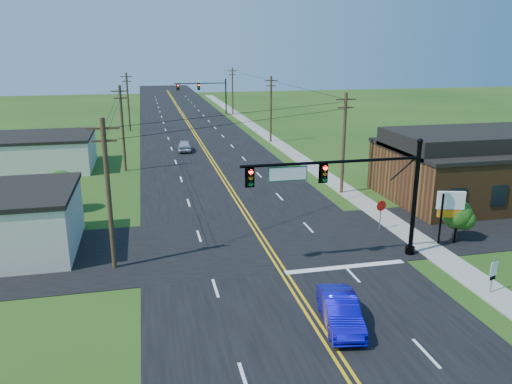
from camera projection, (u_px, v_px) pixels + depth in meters
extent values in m
plane|color=#1C3F12|center=(322.00, 340.00, 22.50)|extent=(260.00, 260.00, 0.00)
cube|color=black|center=(199.00, 142.00, 69.35)|extent=(16.00, 220.00, 0.04)
cube|color=black|center=(261.00, 242.00, 33.74)|extent=(70.00, 10.00, 0.04)
cube|color=gray|center=(292.00, 153.00, 62.18)|extent=(2.00, 160.00, 0.08)
cylinder|color=black|center=(415.00, 200.00, 30.85)|extent=(0.28, 0.28, 7.20)
cylinder|color=black|center=(410.00, 250.00, 31.78)|extent=(0.60, 0.60, 0.50)
sphere|color=black|center=(420.00, 141.00, 29.81)|extent=(0.36, 0.36, 0.36)
cylinder|color=black|center=(333.00, 162.00, 28.93)|extent=(11.00, 0.18, 0.18)
cube|color=#05591E|center=(288.00, 174.00, 28.52)|extent=(2.30, 0.06, 0.85)
cylinder|color=black|center=(226.00, 95.00, 98.31)|extent=(0.28, 0.28, 7.20)
cylinder|color=black|center=(226.00, 112.00, 99.24)|extent=(0.60, 0.60, 0.50)
sphere|color=black|center=(226.00, 76.00, 97.27)|extent=(0.36, 0.36, 0.36)
cylinder|color=black|center=(200.00, 83.00, 96.59)|extent=(10.00, 0.18, 0.18)
cube|color=#05591E|center=(184.00, 87.00, 96.07)|extent=(2.30, 0.06, 0.85)
cube|color=brown|center=(471.00, 174.00, 42.96)|extent=(14.00, 11.00, 4.40)
cube|color=black|center=(474.00, 147.00, 42.31)|extent=(14.20, 11.20, 0.30)
cube|color=silver|center=(34.00, 154.00, 53.64)|extent=(12.00, 9.00, 3.40)
cube|color=black|center=(32.00, 137.00, 53.12)|extent=(12.20, 9.20, 0.30)
cylinder|color=#352718|center=(109.00, 196.00, 28.62)|extent=(0.28, 0.28, 9.00)
cube|color=#352718|center=(103.00, 128.00, 27.53)|extent=(1.80, 0.12, 0.12)
cube|color=#352718|center=(104.00, 141.00, 27.73)|extent=(1.40, 0.12, 0.12)
cylinder|color=#352718|center=(123.00, 129.00, 52.04)|extent=(0.28, 0.28, 9.00)
cube|color=#352718|center=(120.00, 91.00, 50.95)|extent=(1.80, 0.12, 0.12)
cube|color=#352718|center=(120.00, 98.00, 51.15)|extent=(1.40, 0.12, 0.12)
cylinder|color=#352718|center=(128.00, 102.00, 77.34)|extent=(0.28, 0.28, 9.00)
cube|color=#352718|center=(126.00, 77.00, 76.25)|extent=(1.80, 0.12, 0.12)
cube|color=#352718|center=(127.00, 81.00, 76.45)|extent=(1.40, 0.12, 0.12)
cylinder|color=#352718|center=(344.00, 144.00, 43.92)|extent=(0.28, 0.28, 9.00)
cube|color=#352718|center=(346.00, 99.00, 42.83)|extent=(1.80, 0.12, 0.12)
cube|color=#352718|center=(345.00, 108.00, 43.03)|extent=(1.40, 0.12, 0.12)
cylinder|color=#352718|center=(271.00, 110.00, 68.28)|extent=(0.28, 0.28, 9.00)
cube|color=#352718|center=(271.00, 81.00, 67.20)|extent=(1.80, 0.12, 0.12)
cube|color=#352718|center=(271.00, 86.00, 67.39)|extent=(1.40, 0.12, 0.12)
cylinder|color=#352718|center=(233.00, 91.00, 96.39)|extent=(0.28, 0.28, 9.00)
cube|color=#352718|center=(232.00, 71.00, 95.30)|extent=(1.80, 0.12, 0.12)
cube|color=#352718|center=(232.00, 75.00, 95.50)|extent=(1.40, 0.12, 0.12)
cylinder|color=#352718|center=(385.00, 170.00, 49.97)|extent=(0.24, 0.24, 1.85)
sphere|color=#123B0E|center=(386.00, 153.00, 49.50)|extent=(3.00, 3.00, 3.00)
cylinder|color=#352718|center=(455.00, 231.00, 33.95)|extent=(0.24, 0.24, 1.32)
sphere|color=#123B0E|center=(457.00, 215.00, 33.62)|extent=(2.00, 2.00, 2.00)
cylinder|color=#352718|center=(63.00, 202.00, 39.96)|extent=(0.24, 0.24, 1.54)
sphere|color=#123B0E|center=(61.00, 185.00, 39.57)|extent=(2.40, 2.40, 2.40)
imported|color=#0C08B8|center=(340.00, 312.00, 23.47)|extent=(2.28, 4.66, 1.47)
imported|color=silver|center=(185.00, 146.00, 63.15)|extent=(1.98, 4.29, 1.42)
cylinder|color=slate|center=(493.00, 275.00, 26.46)|extent=(0.08, 0.08, 2.13)
cube|color=white|center=(495.00, 265.00, 26.26)|extent=(0.52, 0.18, 0.29)
cube|color=white|center=(494.00, 271.00, 26.37)|extent=(0.52, 0.18, 0.53)
cube|color=black|center=(493.00, 278.00, 26.47)|extent=(0.43, 0.15, 0.21)
cylinder|color=slate|center=(380.00, 216.00, 35.75)|extent=(0.08, 0.08, 2.10)
cylinder|color=#B4110A|center=(381.00, 206.00, 35.50)|extent=(0.80, 0.15, 0.80)
cylinder|color=black|center=(441.00, 220.00, 32.84)|extent=(0.17, 0.17, 3.58)
cylinder|color=black|center=(457.00, 218.00, 33.10)|extent=(0.17, 0.17, 3.58)
cube|color=silver|center=(451.00, 200.00, 32.61)|extent=(1.79, 0.68, 1.19)
cube|color=#CC720C|center=(450.00, 213.00, 32.86)|extent=(1.59, 0.61, 0.50)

